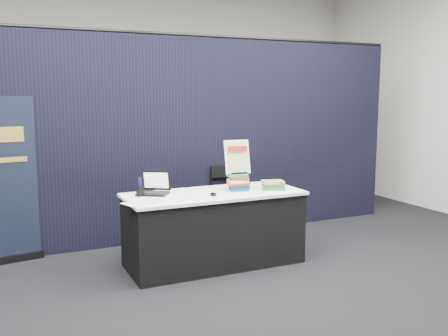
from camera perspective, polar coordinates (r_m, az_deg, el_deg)
floor at (r=4.78m, az=1.58°, el=-12.85°), size 8.00×8.00×0.00m
wall_back at (r=8.23m, az=-10.95°, el=8.36°), size 8.00×0.02×3.50m
drape_partition at (r=5.96m, az=-5.23°, el=3.23°), size 6.00×0.08×2.40m
display_table at (r=5.14m, az=-1.14°, el=-6.92°), size 1.80×0.75×0.75m
laptop at (r=5.02m, az=-8.29°, el=-2.35°), size 0.36×0.38×0.23m
mouse at (r=4.90m, az=-1.23°, el=-3.00°), size 0.09×0.11×0.03m
brochure_left at (r=4.64m, az=-9.35°, el=-3.93°), size 0.39×0.32×0.00m
brochure_mid at (r=4.71m, az=-8.79°, el=-3.74°), size 0.34×0.26×0.00m
brochure_right at (r=4.82m, az=-4.27°, el=-3.38°), size 0.30×0.25×0.00m
pen_cup at (r=4.93m, az=-9.59°, el=-2.67°), size 0.10×0.10×0.09m
book_stack_tall at (r=5.17m, az=1.66°, el=-1.62°), size 0.24×0.21×0.17m
book_stack_short at (r=5.22m, az=5.62°, el=-1.97°), size 0.26×0.23×0.09m
info_sign at (r=5.15m, az=1.52°, el=1.24°), size 0.28×0.15×0.36m
pullup_banner at (r=5.57m, az=-24.00°, el=-2.36°), size 0.74×0.21×1.72m
stacking_chair at (r=6.07m, az=0.79°, el=-3.45°), size 0.41×0.41×0.87m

